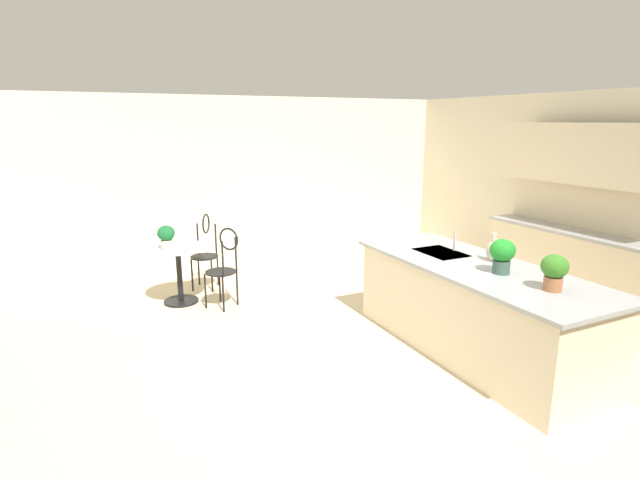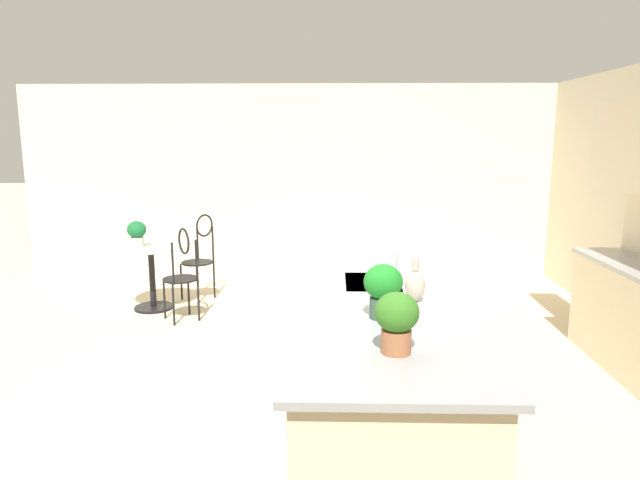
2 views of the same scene
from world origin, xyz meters
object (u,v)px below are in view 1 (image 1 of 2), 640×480
(chair_by_island, at_px, (224,264))
(potted_plant_counter_near, at_px, (502,254))
(bistro_table, at_px, (179,269))
(chair_near_window, at_px, (205,248))
(vase_on_counter, at_px, (493,250))
(potted_plant_on_table, at_px, (166,236))
(potted_plant_counter_far, at_px, (554,270))

(chair_by_island, height_order, potted_plant_counter_near, potted_plant_counter_near)
(bistro_table, height_order, chair_near_window, chair_near_window)
(bistro_table, relative_size, chair_by_island, 0.77)
(bistro_table, bearing_deg, vase_on_counter, 44.23)
(chair_by_island, xyz_separation_m, potted_plant_on_table, (-0.40, -0.61, 0.34))
(bistro_table, height_order, potted_plant_on_table, potted_plant_on_table)
(bistro_table, xyz_separation_m, potted_plant_counter_near, (3.06, 2.40, 0.66))
(potted_plant_counter_far, relative_size, vase_on_counter, 1.08)
(chair_near_window, relative_size, potted_plant_counter_far, 3.35)
(bistro_table, relative_size, potted_plant_on_table, 2.66)
(bistro_table, distance_m, potted_plant_on_table, 0.49)
(bistro_table, height_order, potted_plant_counter_near, potted_plant_counter_near)
(chair_by_island, relative_size, potted_plant_counter_far, 3.35)
(potted_plant_counter_near, bearing_deg, potted_plant_counter_far, 2.19)
(potted_plant_on_table, bearing_deg, bistro_table, 106.20)
(potted_plant_counter_near, bearing_deg, potted_plant_on_table, -140.01)
(potted_plant_counter_far, bearing_deg, bistro_table, -146.16)
(potted_plant_counter_near, bearing_deg, vase_on_counter, 145.72)
(chair_by_island, bearing_deg, vase_on_counter, 43.61)
(chair_near_window, distance_m, potted_plant_on_table, 0.85)
(potted_plant_counter_far, bearing_deg, potted_plant_counter_near, -177.81)
(chair_by_island, bearing_deg, potted_plant_counter_near, 36.30)
(bistro_table, xyz_separation_m, chair_by_island, (0.44, 0.47, 0.13))
(bistro_table, relative_size, potted_plant_counter_near, 2.46)
(chair_near_window, bearing_deg, chair_by_island, 1.13)
(potted_plant_counter_near, relative_size, potted_plant_counter_far, 1.05)
(bistro_table, distance_m, potted_plant_counter_far, 4.39)
(vase_on_counter, bearing_deg, potted_plant_counter_far, -13.59)
(vase_on_counter, bearing_deg, chair_near_window, -145.53)
(potted_plant_on_table, relative_size, vase_on_counter, 1.04)
(chair_by_island, distance_m, potted_plant_on_table, 0.80)
(potted_plant_on_table, height_order, potted_plant_counter_near, potted_plant_counter_near)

